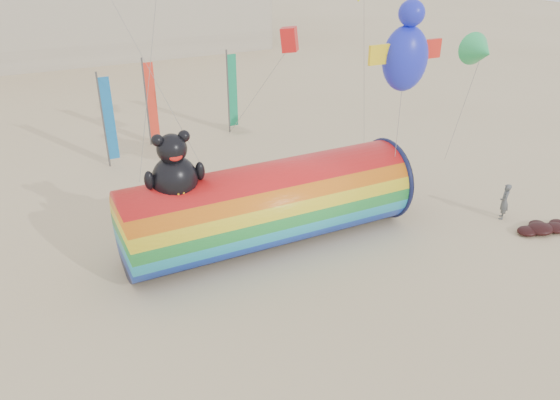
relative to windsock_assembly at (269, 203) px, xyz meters
name	(u,v)px	position (x,y,z in m)	size (l,w,h in m)	color
ground	(286,275)	(-0.50, -2.52, -1.82)	(160.00, 160.00, 0.00)	#CCB58C
windsock_assembly	(269,203)	(0.00, 0.00, 0.00)	(11.93, 3.63, 5.50)	red
kite_handler	(504,202)	(10.28, -2.83, -0.99)	(0.61, 0.40, 1.67)	#4E5154
fabric_bundle	(543,228)	(10.94, -4.51, -1.65)	(2.62, 1.35, 0.41)	#330B09
festival_banners	(166,103)	(-0.55, 12.65, 0.81)	(8.61, 2.39, 5.20)	#59595E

